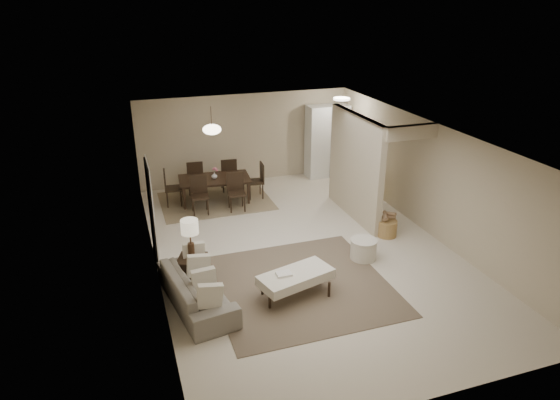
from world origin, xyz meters
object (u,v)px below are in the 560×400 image
object	(u,v)px
sofa	(197,289)
dining_table	(215,190)
round_pouf	(363,249)
wicker_basket	(387,228)
side_table	(193,271)
ottoman_bench	(296,277)
pantry_cabinet	(327,141)

from	to	relation	value
sofa	dining_table	size ratio (longest dim) A/B	1.16
round_pouf	dining_table	size ratio (longest dim) A/B	0.30
dining_table	wicker_basket	bearing A→B (deg)	-39.85
side_table	wicker_basket	size ratio (longest dim) A/B	1.26
wicker_basket	ottoman_bench	bearing A→B (deg)	-149.85
wicker_basket	side_table	bearing A→B (deg)	-172.09
dining_table	side_table	bearing A→B (deg)	-102.63
ottoman_bench	round_pouf	size ratio (longest dim) A/B	2.65
ottoman_bench	sofa	bearing A→B (deg)	154.48
ottoman_bench	dining_table	xyz separation A→B (m)	(-0.45, 4.81, -0.07)
sofa	ottoman_bench	world-z (taller)	sofa
sofa	wicker_basket	size ratio (longest dim) A/B	4.79
dining_table	ottoman_bench	bearing A→B (deg)	-79.62
pantry_cabinet	dining_table	size ratio (longest dim) A/B	1.17
pantry_cabinet	wicker_basket	bearing A→B (deg)	-94.38
ottoman_bench	wicker_basket	size ratio (longest dim) A/B	3.32
sofa	side_table	xyz separation A→B (m)	(0.05, 0.69, -0.03)
ottoman_bench	dining_table	distance (m)	4.83
ottoman_bench	round_pouf	bearing A→B (deg)	9.67
pantry_cabinet	round_pouf	xyz separation A→B (m)	(-1.30, -4.92, -0.84)
dining_table	pantry_cabinet	bearing A→B (deg)	20.01
ottoman_bench	dining_table	world-z (taller)	dining_table
side_table	wicker_basket	bearing A→B (deg)	7.91
side_table	dining_table	bearing A→B (deg)	72.37
wicker_basket	dining_table	bearing A→B (deg)	135.15
round_pouf	dining_table	world-z (taller)	dining_table
pantry_cabinet	ottoman_bench	world-z (taller)	pantry_cabinet
sofa	wicker_basket	bearing A→B (deg)	-82.99
round_pouf	side_table	bearing A→B (deg)	177.51
sofa	side_table	world-z (taller)	sofa
pantry_cabinet	sofa	size ratio (longest dim) A/B	1.01
side_table	wicker_basket	xyz separation A→B (m)	(4.43, 0.62, -0.09)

